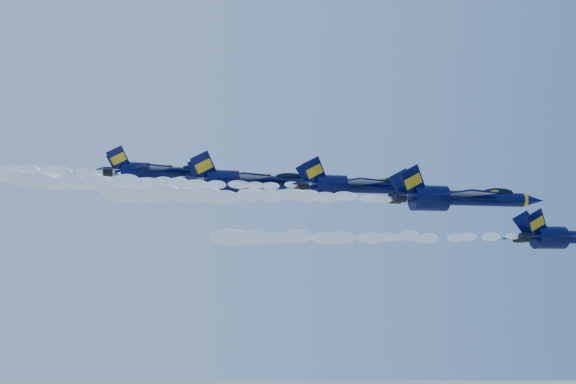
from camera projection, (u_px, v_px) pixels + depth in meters
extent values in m
ellipsoid|color=#080B36|center=(549.00, 238.00, 76.46)|extent=(1.42, 2.45, 5.81)
cube|color=#080B36|center=(543.00, 239.00, 80.35)|extent=(4.87, 5.77, 0.16)
cube|color=yellow|center=(553.00, 238.00, 80.65)|extent=(2.19, 4.55, 0.09)
cube|color=#080B36|center=(537.00, 223.00, 75.24)|extent=(2.96, 0.93, 3.18)
cube|color=#080B36|center=(527.00, 225.00, 77.08)|extent=(2.96, 0.93, 3.18)
cylinder|color=black|center=(525.00, 237.00, 75.15)|extent=(1.09, 1.00, 1.00)
cylinder|color=black|center=(519.00, 238.00, 76.29)|extent=(1.09, 1.00, 1.00)
cube|color=yellow|center=(574.00, 231.00, 77.24)|extent=(9.99, 0.32, 0.07)
ellipsoid|color=white|center=(373.00, 238.00, 71.87)|extent=(32.25, 1.64, 1.48)
cylinder|color=#080B36|center=(484.00, 199.00, 84.57)|extent=(9.97, 1.66, 1.66)
ellipsoid|color=#080B36|center=(429.00, 198.00, 82.96)|extent=(1.73, 2.99, 7.09)
cone|color=#080B36|center=(533.00, 200.00, 86.06)|extent=(2.88, 1.66, 1.66)
cylinder|color=yellow|center=(523.00, 200.00, 85.75)|extent=(0.39, 1.73, 1.73)
ellipsoid|color=black|center=(498.00, 193.00, 85.10)|extent=(3.99, 1.30, 1.10)
cube|color=yellow|center=(498.00, 195.00, 85.07)|extent=(4.65, 1.11, 0.20)
cube|color=#080B36|center=(463.00, 194.00, 79.14)|extent=(5.94, 7.04, 0.20)
cube|color=#080B36|center=(429.00, 202.00, 87.71)|extent=(5.94, 7.04, 0.20)
cube|color=yellow|center=(476.00, 193.00, 79.51)|extent=(2.67, 5.55, 0.11)
cube|color=yellow|center=(440.00, 201.00, 88.08)|extent=(2.67, 5.55, 0.11)
cube|color=#080B36|center=(413.00, 181.00, 81.47)|extent=(3.61, 1.14, 3.89)
cube|color=#080B36|center=(405.00, 184.00, 83.72)|extent=(3.61, 1.14, 3.89)
cylinder|color=black|center=(400.00, 197.00, 81.36)|extent=(1.33, 1.22, 1.22)
cylinder|color=black|center=(395.00, 198.00, 82.75)|extent=(1.33, 1.22, 1.22)
cube|color=yellow|center=(458.00, 191.00, 83.91)|extent=(12.19, 0.39, 0.09)
ellipsoid|color=white|center=(253.00, 196.00, 78.18)|extent=(32.25, 2.01, 1.81)
cylinder|color=#080B36|center=(381.00, 187.00, 91.10)|extent=(9.57, 1.59, 1.59)
ellipsoid|color=#080B36|center=(330.00, 186.00, 89.54)|extent=(1.66, 2.87, 6.80)
cone|color=#080B36|center=(426.00, 189.00, 92.52)|extent=(2.76, 1.59, 1.59)
cylinder|color=yellow|center=(417.00, 189.00, 92.22)|extent=(0.37, 1.66, 1.66)
ellipsoid|color=black|center=(394.00, 182.00, 91.60)|extent=(3.83, 1.24, 1.05)
cube|color=yellow|center=(394.00, 184.00, 91.57)|extent=(4.47, 1.06, 0.19)
cube|color=#080B36|center=(356.00, 182.00, 85.88)|extent=(5.70, 6.76, 0.19)
cube|color=#080B36|center=(335.00, 190.00, 94.10)|extent=(5.70, 6.76, 0.19)
cube|color=yellow|center=(368.00, 182.00, 86.24)|extent=(2.56, 5.33, 0.11)
cube|color=yellow|center=(346.00, 190.00, 94.46)|extent=(2.56, 5.33, 0.11)
cube|color=#080B36|center=(314.00, 171.00, 88.12)|extent=(3.46, 1.09, 3.73)
cube|color=#080B36|center=(310.00, 174.00, 90.27)|extent=(3.46, 1.09, 3.73)
cylinder|color=black|center=(303.00, 185.00, 88.01)|extent=(1.28, 1.17, 1.17)
cylinder|color=black|center=(300.00, 187.00, 89.35)|extent=(1.28, 1.17, 1.17)
cube|color=yellow|center=(357.00, 180.00, 90.46)|extent=(11.70, 0.37, 0.09)
ellipsoid|color=white|center=(164.00, 184.00, 84.81)|extent=(32.25, 1.92, 1.73)
cylinder|color=#080B36|center=(276.00, 183.00, 95.39)|extent=(10.31, 1.72, 1.72)
ellipsoid|color=#080B36|center=(222.00, 182.00, 93.72)|extent=(1.79, 3.09, 7.33)
cone|color=#080B36|center=(324.00, 184.00, 96.92)|extent=(2.98, 1.72, 1.72)
cylinder|color=yellow|center=(314.00, 184.00, 96.60)|extent=(0.40, 1.79, 1.79)
ellipsoid|color=black|center=(290.00, 177.00, 95.94)|extent=(4.12, 1.34, 1.13)
cube|color=yellow|center=(290.00, 180.00, 95.90)|extent=(4.81, 1.15, 0.21)
cube|color=#080B36|center=(243.00, 177.00, 89.77)|extent=(6.14, 7.28, 0.21)
cube|color=#080B36|center=(232.00, 186.00, 98.63)|extent=(6.14, 7.28, 0.21)
cube|color=yellow|center=(256.00, 177.00, 90.16)|extent=(2.76, 5.74, 0.11)
cube|color=yellow|center=(243.00, 186.00, 99.01)|extent=(2.76, 5.74, 0.11)
cube|color=#080B36|center=(204.00, 166.00, 92.18)|extent=(3.73, 1.18, 4.02)
cube|color=#080B36|center=(202.00, 169.00, 94.50)|extent=(3.73, 1.18, 4.02)
cylinder|color=black|center=(191.00, 181.00, 92.07)|extent=(1.37, 1.26, 1.26)
cylinder|color=black|center=(190.00, 182.00, 93.50)|extent=(1.37, 1.26, 1.26)
cube|color=yellow|center=(250.00, 175.00, 94.70)|extent=(12.60, 0.40, 0.09)
ellipsoid|color=white|center=(55.00, 179.00, 88.91)|extent=(32.25, 2.07, 1.87)
cylinder|color=#080B36|center=(183.00, 173.00, 101.04)|extent=(9.38, 1.56, 1.56)
ellipsoid|color=#080B36|center=(135.00, 172.00, 99.52)|extent=(1.63, 2.81, 6.67)
cone|color=#080B36|center=(226.00, 175.00, 102.43)|extent=(2.71, 1.56, 1.56)
cylinder|color=yellow|center=(217.00, 175.00, 102.14)|extent=(0.36, 1.63, 1.63)
ellipsoid|color=black|center=(196.00, 168.00, 101.54)|extent=(3.75, 1.22, 1.03)
cube|color=yellow|center=(196.00, 171.00, 101.50)|extent=(4.38, 1.04, 0.19)
cube|color=#080B36|center=(150.00, 168.00, 95.93)|extent=(5.58, 6.62, 0.19)
cube|color=#080B36|center=(148.00, 176.00, 103.98)|extent=(5.58, 6.62, 0.19)
cube|color=yellow|center=(161.00, 168.00, 96.28)|extent=(2.51, 5.22, 0.10)
cube|color=yellow|center=(158.00, 176.00, 104.33)|extent=(2.51, 5.22, 0.10)
cube|color=#080B36|center=(118.00, 159.00, 98.12)|extent=(3.39, 1.07, 3.65)
cube|color=#080B36|center=(118.00, 161.00, 100.23)|extent=(3.39, 1.07, 3.65)
cylinder|color=black|center=(108.00, 171.00, 98.02)|extent=(1.25, 1.15, 1.15)
cylinder|color=black|center=(108.00, 172.00, 99.32)|extent=(1.25, 1.15, 1.15)
cube|color=yellow|center=(160.00, 167.00, 100.41)|extent=(11.46, 0.36, 0.08)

